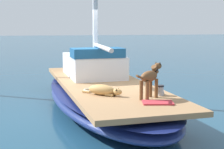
{
  "coord_description": "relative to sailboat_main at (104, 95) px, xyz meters",
  "views": [
    {
      "loc": [
        -1.52,
        -8.39,
        2.11
      ],
      "look_at": [
        0.0,
        -1.0,
        1.01
      ],
      "focal_mm": 55.35,
      "sensor_mm": 36.0,
      "label": 1
    }
  ],
  "objects": [
    {
      "name": "dog_brown",
      "position": [
        0.56,
        -2.01,
        0.75
      ],
      "size": [
        0.74,
        0.7,
        0.7
      ],
      "color": "brown",
      "rests_on": "sailboat_main"
    },
    {
      "name": "sailboat_main",
      "position": [
        0.0,
        0.0,
        0.0
      ],
      "size": [
        3.09,
        7.41,
        0.66
      ],
      "color": "navy",
      "rests_on": "ground"
    },
    {
      "name": "deck_towel",
      "position": [
        0.57,
        -2.45,
        0.34
      ],
      "size": [
        0.62,
        0.46,
        0.03
      ],
      "primitive_type": "cube",
      "rotation": [
        0.0,
        0.0,
        -0.19
      ],
      "color": "#C6333D",
      "rests_on": "sailboat_main"
    },
    {
      "name": "dog_tan",
      "position": [
        -0.29,
        -1.5,
        0.43
      ],
      "size": [
        0.77,
        0.69,
        0.22
      ],
      "color": "tan",
      "rests_on": "sailboat_main"
    },
    {
      "name": "cabin_house",
      "position": [
        -0.1,
        1.11,
        0.67
      ],
      "size": [
        1.57,
        2.33,
        0.84
      ],
      "color": "silver",
      "rests_on": "sailboat_main"
    },
    {
      "name": "ground_plane",
      "position": [
        0.0,
        0.0,
        -0.34
      ],
      "size": [
        120.0,
        120.0,
        0.0
      ],
      "primitive_type": "plane",
      "color": "navy"
    },
    {
      "name": "deck_winch",
      "position": [
        0.86,
        -1.76,
        0.42
      ],
      "size": [
        0.16,
        0.16,
        0.21
      ],
      "color": "#B7B7BC",
      "rests_on": "sailboat_main"
    },
    {
      "name": "coiled_rope",
      "position": [
        -0.48,
        -1.04,
        0.35
      ],
      "size": [
        0.32,
        0.32,
        0.04
      ],
      "primitive_type": "torus",
      "color": "beige",
      "rests_on": "sailboat_main"
    }
  ]
}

